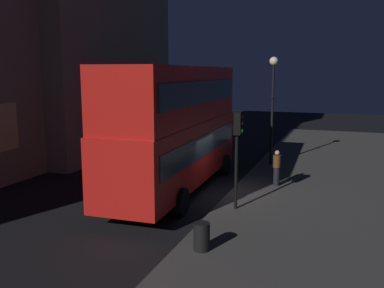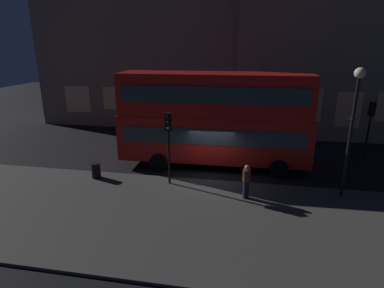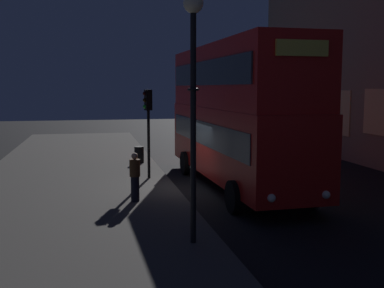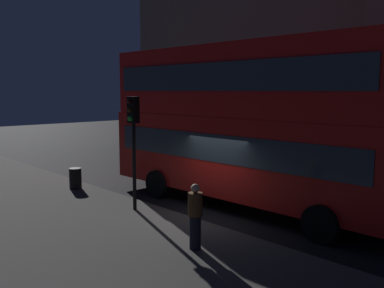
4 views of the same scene
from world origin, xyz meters
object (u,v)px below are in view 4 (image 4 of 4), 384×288
object	(u,v)px
traffic_light_near_kerb	(133,129)
litter_bin	(75,178)
double_decker_bus	(243,119)
pedestrian	(195,216)

from	to	relation	value
traffic_light_near_kerb	litter_bin	size ratio (longest dim) A/B	4.47
double_decker_bus	litter_bin	world-z (taller)	double_decker_bus
double_decker_bus	pedestrian	bearing A→B (deg)	-65.50
litter_bin	pedestrian	bearing A→B (deg)	-6.76
pedestrian	double_decker_bus	bearing A→B (deg)	84.38
double_decker_bus	traffic_light_near_kerb	world-z (taller)	double_decker_bus
litter_bin	double_decker_bus	bearing A→B (deg)	28.14
double_decker_bus	traffic_light_near_kerb	bearing A→B (deg)	-121.99
double_decker_bus	traffic_light_near_kerb	xyz separation A→B (m)	(-1.88, -3.20, -0.26)
pedestrian	litter_bin	world-z (taller)	pedestrian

